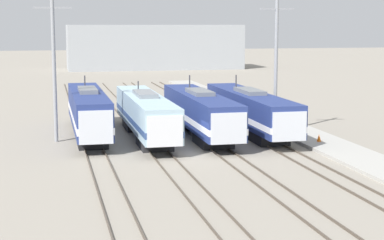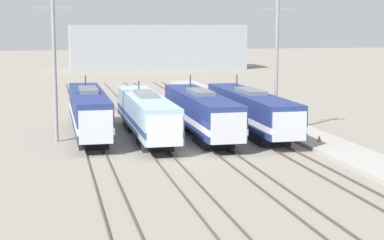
{
  "view_description": "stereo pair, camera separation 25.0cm",
  "coord_description": "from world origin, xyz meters",
  "px_view_note": "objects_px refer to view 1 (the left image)",
  "views": [
    {
      "loc": [
        -10.54,
        -46.11,
        9.74
      ],
      "look_at": [
        0.0,
        0.47,
        2.58
      ],
      "focal_mm": 60.0,
      "sensor_mm": 36.0,
      "label": 1
    },
    {
      "loc": [
        -10.29,
        -46.16,
        9.74
      ],
      "look_at": [
        0.0,
        0.47,
        2.58
      ],
      "focal_mm": 60.0,
      "sensor_mm": 36.0,
      "label": 2
    }
  ],
  "objects_px": {
    "locomotive_far_right": "(251,111)",
    "catenary_tower_right": "(276,60)",
    "locomotive_center_left": "(146,115)",
    "locomotive_far_left": "(88,112)",
    "locomotive_center_right": "(201,113)",
    "traffic_cone": "(319,138)",
    "catenary_tower_left": "(54,63)"
  },
  "relations": [
    {
      "from": "locomotive_far_right",
      "to": "catenary_tower_right",
      "type": "bearing_deg",
      "value": -8.31
    },
    {
      "from": "catenary_tower_right",
      "to": "locomotive_center_left",
      "type": "bearing_deg",
      "value": -179.26
    },
    {
      "from": "locomotive_far_left",
      "to": "locomotive_center_left",
      "type": "distance_m",
      "value": 5.06
    },
    {
      "from": "locomotive_center_right",
      "to": "locomotive_far_right",
      "type": "xyz_separation_m",
      "value": [
        4.78,
        0.73,
        -0.05
      ]
    },
    {
      "from": "locomotive_center_right",
      "to": "catenary_tower_right",
      "type": "xyz_separation_m",
      "value": [
        6.92,
        0.41,
        4.47
      ]
    },
    {
      "from": "locomotive_center_left",
      "to": "traffic_cone",
      "type": "height_order",
      "value": "locomotive_center_left"
    },
    {
      "from": "traffic_cone",
      "to": "locomotive_center_left",
      "type": "bearing_deg",
      "value": 155.88
    },
    {
      "from": "locomotive_far_left",
      "to": "locomotive_far_right",
      "type": "relative_size",
      "value": 0.91
    },
    {
      "from": "locomotive_center_left",
      "to": "traffic_cone",
      "type": "distance_m",
      "value": 14.63
    },
    {
      "from": "catenary_tower_left",
      "to": "catenary_tower_right",
      "type": "relative_size",
      "value": 1.0
    },
    {
      "from": "locomotive_far_left",
      "to": "locomotive_far_right",
      "type": "xyz_separation_m",
      "value": [
        14.34,
        -1.19,
        -0.14
      ]
    },
    {
      "from": "locomotive_far_right",
      "to": "catenary_tower_right",
      "type": "xyz_separation_m",
      "value": [
        2.14,
        -0.31,
        4.52
      ]
    },
    {
      "from": "locomotive_center_left",
      "to": "catenary_tower_left",
      "type": "relative_size",
      "value": 1.52
    },
    {
      "from": "locomotive_center_right",
      "to": "locomotive_far_right",
      "type": "height_order",
      "value": "locomotive_center_right"
    },
    {
      "from": "locomotive_center_right",
      "to": "catenary_tower_left",
      "type": "relative_size",
      "value": 1.48
    },
    {
      "from": "locomotive_center_left",
      "to": "locomotive_far_right",
      "type": "bearing_deg",
      "value": 2.78
    },
    {
      "from": "catenary_tower_right",
      "to": "traffic_cone",
      "type": "relative_size",
      "value": 20.85
    },
    {
      "from": "locomotive_far_right",
      "to": "catenary_tower_left",
      "type": "xyz_separation_m",
      "value": [
        -17.14,
        -0.31,
        4.52
      ]
    },
    {
      "from": "catenary_tower_left",
      "to": "catenary_tower_right",
      "type": "bearing_deg",
      "value": 0.0
    },
    {
      "from": "locomotive_center_right",
      "to": "traffic_cone",
      "type": "height_order",
      "value": "locomotive_center_right"
    },
    {
      "from": "locomotive_far_left",
      "to": "catenary_tower_left",
      "type": "relative_size",
      "value": 1.43
    },
    {
      "from": "catenary_tower_right",
      "to": "catenary_tower_left",
      "type": "bearing_deg",
      "value": 180.0
    },
    {
      "from": "catenary_tower_left",
      "to": "traffic_cone",
      "type": "distance_m",
      "value": 22.55
    },
    {
      "from": "locomotive_far_left",
      "to": "catenary_tower_left",
      "type": "height_order",
      "value": "catenary_tower_left"
    },
    {
      "from": "locomotive_center_right",
      "to": "locomotive_far_right",
      "type": "distance_m",
      "value": 4.84
    },
    {
      "from": "locomotive_far_right",
      "to": "traffic_cone",
      "type": "xyz_separation_m",
      "value": [
        3.72,
        -6.41,
        -1.48
      ]
    },
    {
      "from": "locomotive_center_right",
      "to": "traffic_cone",
      "type": "bearing_deg",
      "value": -33.77
    },
    {
      "from": "catenary_tower_left",
      "to": "traffic_cone",
      "type": "bearing_deg",
      "value": -16.3
    },
    {
      "from": "locomotive_center_left",
      "to": "locomotive_center_right",
      "type": "xyz_separation_m",
      "value": [
        4.78,
        -0.26,
        0.04
      ]
    },
    {
      "from": "catenary_tower_left",
      "to": "traffic_cone",
      "type": "xyz_separation_m",
      "value": [
        20.86,
        -6.1,
        -6.0
      ]
    },
    {
      "from": "catenary_tower_left",
      "to": "catenary_tower_right",
      "type": "distance_m",
      "value": 19.28
    },
    {
      "from": "locomotive_far_right",
      "to": "locomotive_center_right",
      "type": "bearing_deg",
      "value": -171.37
    }
  ]
}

